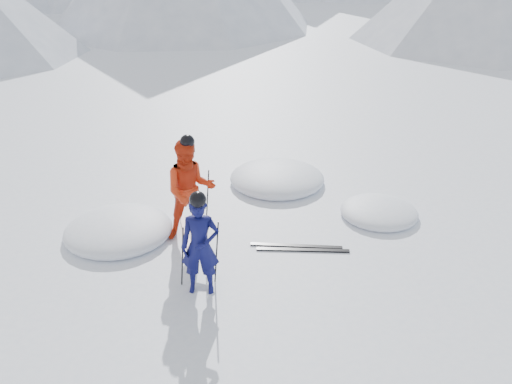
{
  "coord_description": "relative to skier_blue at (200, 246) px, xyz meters",
  "views": [
    {
      "loc": [
        -2.13,
        -8.09,
        5.3
      ],
      "look_at": [
        -1.47,
        0.5,
        1.1
      ],
      "focal_mm": 38.0,
      "sensor_mm": 36.0,
      "label": 1
    }
  ],
  "objects": [
    {
      "name": "skier_blue",
      "position": [
        0.0,
        0.0,
        0.0
      ],
      "size": [
        0.64,
        0.45,
        1.67
      ],
      "primitive_type": "imported",
      "rotation": [
        0.0,
        0.0,
        -0.08
      ],
      "color": "#0C0E48",
      "rests_on": "ground"
    },
    {
      "name": "ski_worn_right",
      "position": [
        -0.09,
        1.73,
        -0.82
      ],
      "size": [
        0.25,
        1.7,
        0.03
      ],
      "primitive_type": "cube",
      "rotation": [
        0.0,
        0.0,
        0.09
      ],
      "color": "black",
      "rests_on": "ground"
    },
    {
      "name": "skier_red",
      "position": [
        -0.21,
        1.73,
        0.14
      ],
      "size": [
        1.03,
        0.85,
        1.95
      ],
      "primitive_type": "imported",
      "rotation": [
        0.0,
        0.0,
        0.13
      ],
      "color": "red",
      "rests_on": "ground"
    },
    {
      "name": "pole_red_left",
      "position": [
        -0.51,
        1.98,
        -0.19
      ],
      "size": [
        0.13,
        0.1,
        1.3
      ],
      "primitive_type": "cylinder",
      "rotation": [
        0.06,
        0.08,
        0.0
      ],
      "color": "black",
      "rests_on": "ground"
    },
    {
      "name": "pole_blue_right",
      "position": [
        0.25,
        0.25,
        -0.28
      ],
      "size": [
        0.11,
        0.07,
        1.11
      ],
      "primitive_type": "cylinder",
      "rotation": [
        -0.04,
        0.08,
        0.0
      ],
      "color": "black",
      "rests_on": "ground"
    },
    {
      "name": "ski_loose_b",
      "position": [
        1.81,
        1.06,
        -0.82
      ],
      "size": [
        1.7,
        0.3,
        0.03
      ],
      "primitive_type": "cube",
      "rotation": [
        0.0,
        0.0,
        1.45
      ],
      "color": "black",
      "rests_on": "ground"
    },
    {
      "name": "ski_worn_left",
      "position": [
        -0.33,
        1.73,
        -0.82
      ],
      "size": [
        0.36,
        1.69,
        0.03
      ],
      "primitive_type": "cube",
      "rotation": [
        0.0,
        0.0,
        0.16
      ],
      "color": "black",
      "rests_on": "ground"
    },
    {
      "name": "snow_lumps",
      "position": [
        0.75,
        2.93,
        -0.84
      ],
      "size": [
        7.03,
        4.26,
        0.48
      ],
      "color": "white",
      "rests_on": "ground"
    },
    {
      "name": "pole_red_right",
      "position": [
        0.09,
        1.88,
        -0.19
      ],
      "size": [
        0.13,
        0.09,
        1.3
      ],
      "primitive_type": "cylinder",
      "rotation": [
        -0.05,
        0.08,
        0.0
      ],
      "color": "black",
      "rests_on": "ground"
    },
    {
      "name": "ground",
      "position": [
        2.45,
        0.82,
        -0.84
      ],
      "size": [
        160.0,
        160.0,
        0.0
      ],
      "primitive_type": "plane",
      "color": "white",
      "rests_on": "ground"
    },
    {
      "name": "pole_blue_left",
      "position": [
        -0.3,
        0.15,
        -0.28
      ],
      "size": [
        0.11,
        0.08,
        1.11
      ],
      "primitive_type": "cylinder",
      "rotation": [
        0.05,
        0.08,
        0.0
      ],
      "color": "black",
      "rests_on": "ground"
    },
    {
      "name": "ski_loose_a",
      "position": [
        1.71,
        1.21,
        -0.82
      ],
      "size": [
        1.69,
        0.36,
        0.03
      ],
      "primitive_type": "cube",
      "rotation": [
        0.0,
        0.0,
        1.41
      ],
      "color": "black",
      "rests_on": "ground"
    }
  ]
}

